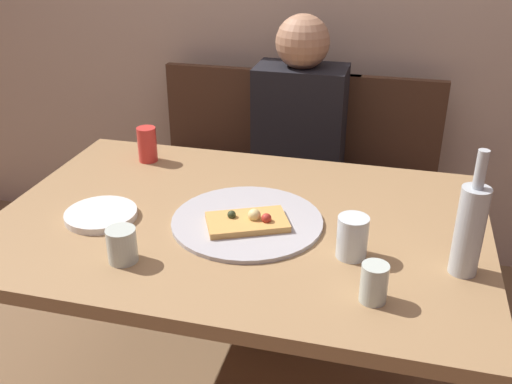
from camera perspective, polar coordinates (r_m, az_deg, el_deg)
name	(u,v)px	position (r m, az deg, el deg)	size (l,w,h in m)	color
dining_table	(240,241)	(1.70, -1.57, -4.86)	(1.39, 0.95, 0.73)	#99754C
pizza_tray	(247,221)	(1.64, -0.87, -2.89)	(0.43, 0.43, 0.01)	#ADADB2
pizza_slice_last	(248,221)	(1.60, -0.79, -2.89)	(0.25, 0.21, 0.05)	tan
wine_bottle	(470,228)	(1.46, 20.29, -3.35)	(0.07, 0.07, 0.32)	#B2BCC1
tumbler_near	(122,245)	(1.49, -13.05, -5.11)	(0.08, 0.08, 0.09)	#B7C6BC
tumbler_far	(374,283)	(1.34, 11.53, -8.76)	(0.06, 0.06, 0.09)	#B7C6BC
wine_glass	(352,237)	(1.48, 9.46, -4.39)	(0.08, 0.08, 0.11)	silver
soda_can	(147,144)	(2.05, -10.66, 4.63)	(0.07, 0.07, 0.12)	red
plate_stack	(101,215)	(1.72, -15.00, -2.17)	(0.21, 0.21, 0.02)	white
chair_left	(208,158)	(2.62, -4.72, 3.37)	(0.44, 0.44, 0.90)	#472D1E
chair_middle	(301,167)	(2.52, 4.41, 2.44)	(0.44, 0.44, 0.90)	#472D1E
chair_right	(384,176)	(2.49, 12.47, 1.56)	(0.44, 0.44, 0.90)	#472D1E
guest_in_sweater	(295,153)	(2.33, 3.84, 3.85)	(0.36, 0.56, 1.17)	black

